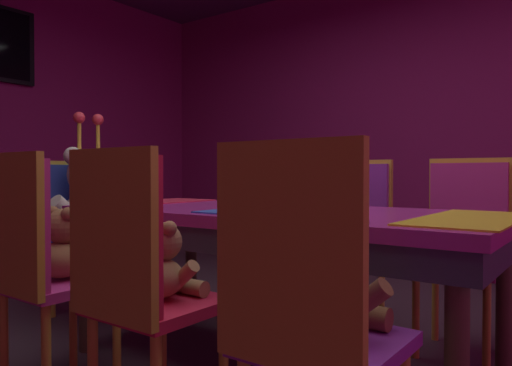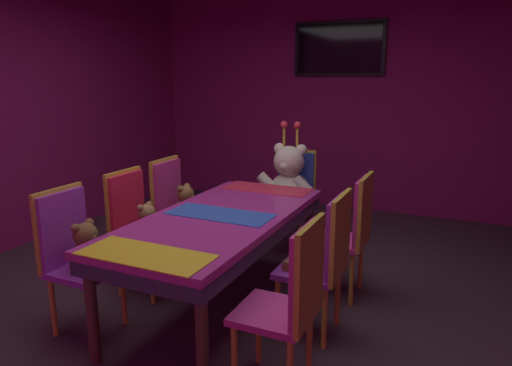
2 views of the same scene
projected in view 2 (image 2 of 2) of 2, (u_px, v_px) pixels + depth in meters
ground_plane at (222, 309)px, 3.46m from camera, size 7.90×7.90×0.00m
wall_back at (339, 101)px, 5.97m from camera, size 5.20×0.12×2.80m
banquet_table at (220, 226)px, 3.31m from camera, size 0.90×2.02×0.75m
chair_left_0 at (71, 245)px, 3.09m from camera, size 0.42×0.41×0.98m
teddy_left_0 at (87, 249)px, 3.03m from camera, size 0.27×0.34×0.32m
chair_left_1 at (133, 219)px, 3.67m from camera, size 0.42×0.41×0.98m
teddy_left_1 at (148, 223)px, 3.62m from camera, size 0.23×0.30×0.28m
chair_left_2 at (173, 201)px, 4.19m from camera, size 0.42×0.41×0.98m
teddy_left_2 at (186, 204)px, 4.13m from camera, size 0.25×0.32×0.31m
chair_right_0 at (295, 291)px, 2.42m from camera, size 0.42×0.41×0.98m
chair_right_1 at (328, 252)px, 2.98m from camera, size 0.42×0.41×0.98m
teddy_right_1 at (307, 249)px, 3.04m from camera, size 0.25×0.32×0.30m
chair_right_2 at (354, 224)px, 3.53m from camera, size 0.42×0.41×0.98m
throne_chair at (294, 188)px, 4.69m from camera, size 0.41×0.42×0.98m
king_teddy_bear at (288, 179)px, 4.51m from camera, size 0.64×0.50×0.83m
wall_tv at (339, 49)px, 5.75m from camera, size 1.15×0.06×0.67m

